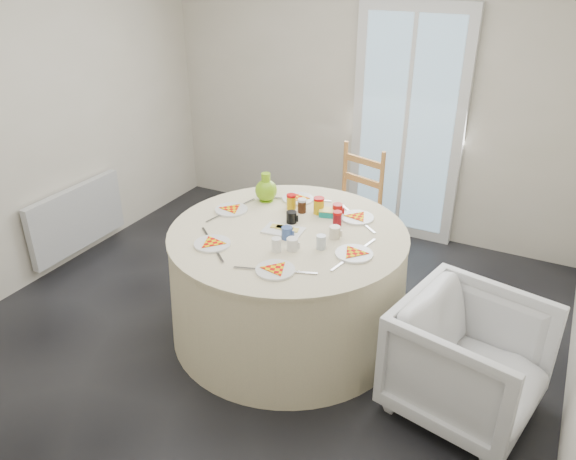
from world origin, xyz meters
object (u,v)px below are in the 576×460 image
at_px(radiator, 77,218).
at_px(green_pitcher, 266,191).
at_px(armchair, 470,356).
at_px(wooden_chair, 348,211).
at_px(table, 288,284).

height_order(radiator, green_pitcher, green_pitcher).
bearing_deg(armchair, wooden_chair, 56.23).
bearing_deg(wooden_chair, table, -73.01).
xyz_separation_m(radiator, green_pitcher, (1.73, 0.28, 0.49)).
xyz_separation_m(radiator, table, (2.10, -0.09, -0.01)).
xyz_separation_m(wooden_chair, armchair, (1.29, -1.34, -0.08)).
bearing_deg(wooden_chair, armchair, -29.30).
bearing_deg(wooden_chair, radiator, -137.25).
distance_m(table, wooden_chair, 1.12).
bearing_deg(table, green_pitcher, 135.35).
xyz_separation_m(radiator, wooden_chair, (2.10, 1.03, 0.09)).
bearing_deg(radiator, green_pitcher, 9.06).
bearing_deg(radiator, table, -2.50).
bearing_deg(green_pitcher, wooden_chair, 50.01).
bearing_deg(armchair, green_pitcher, 82.76).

